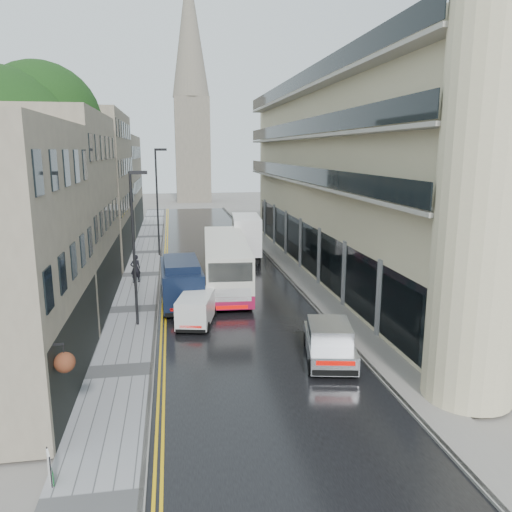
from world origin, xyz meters
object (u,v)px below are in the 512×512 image
object	(u,v)px
navy_van	(164,291)
lamp_post_far	(157,203)
silver_hatchback	(312,355)
white_van	(178,316)
estate_sign	(49,468)
tree_far	(60,186)
white_lorry	(235,241)
lamp_post_near	(134,250)
cream_bus	(208,276)
pedestrian	(136,269)
tree_near	(2,190)

from	to	relation	value
navy_van	lamp_post_far	xyz separation A→B (m)	(-0.63, 16.38, 3.17)
silver_hatchback	lamp_post_far	world-z (taller)	lamp_post_far
white_van	estate_sign	world-z (taller)	white_van
tree_far	white_lorry	distance (m)	14.54
tree_far	navy_van	bearing A→B (deg)	-61.72
white_lorry	lamp_post_near	world-z (taller)	lamp_post_near
navy_van	lamp_post_near	xyz separation A→B (m)	(-1.41, -1.40, 2.60)
cream_bus	pedestrian	size ratio (longest dim) A/B	6.08
tree_far	lamp_post_near	bearing A→B (deg)	-67.85
cream_bus	silver_hatchback	size ratio (longest dim) A/B	2.69
tree_far	silver_hatchback	bearing A→B (deg)	-59.06
silver_hatchback	lamp_post_far	bearing A→B (deg)	116.38
cream_bus	lamp_post_near	distance (m)	5.86
tree_near	silver_hatchback	bearing A→B (deg)	-36.21
white_van	tree_far	bearing A→B (deg)	129.47
pedestrian	navy_van	bearing A→B (deg)	81.95
silver_hatchback	estate_sign	size ratio (longest dim) A/B	5.05
tree_far	cream_bus	xyz separation A→B (m)	(10.67, -12.92, -4.59)
lamp_post_far	tree_near	bearing A→B (deg)	-107.41
tree_near	estate_sign	bearing A→B (deg)	-71.30
estate_sign	white_van	bearing A→B (deg)	52.19
estate_sign	lamp_post_far	bearing A→B (deg)	65.53
tree_near	lamp_post_near	distance (m)	8.36
tree_near	pedestrian	xyz separation A→B (m)	(6.40, 5.16, -5.85)
tree_far	white_lorry	bearing A→B (deg)	-11.56
white_van	estate_sign	distance (m)	11.98
tree_far	lamp_post_near	world-z (taller)	tree_far
lamp_post_near	cream_bus	bearing A→B (deg)	43.15
white_lorry	lamp_post_near	size ratio (longest dim) A/B	0.91
tree_far	pedestrian	bearing A→B (deg)	-52.12
tree_near	silver_hatchback	distance (m)	18.89
cream_bus	white_lorry	distance (m)	10.55
cream_bus	pedestrian	xyz separation A→B (m)	(-4.57, 5.08, -0.54)
tree_far	white_van	xyz separation A→B (m)	(8.80, -17.70, -5.36)
tree_near	cream_bus	distance (m)	12.19
pedestrian	estate_sign	distance (m)	21.29
cream_bus	lamp_post_near	size ratio (longest dim) A/B	1.51
tree_near	tree_far	bearing A→B (deg)	88.68
tree_near	lamp_post_far	world-z (taller)	tree_near
pedestrian	lamp_post_far	bearing A→B (deg)	-122.38
white_lorry	estate_sign	world-z (taller)	white_lorry
cream_bus	estate_sign	distance (m)	17.14
silver_hatchback	white_van	distance (m)	7.92
pedestrian	lamp_post_near	distance (m)	9.19
silver_hatchback	white_lorry	bearing A→B (deg)	102.90
pedestrian	lamp_post_near	xyz separation A→B (m)	(0.62, -8.67, 2.97)
navy_van	estate_sign	xyz separation A→B (m)	(-2.98, -14.00, -0.91)
navy_van	tree_near	bearing A→B (deg)	163.96
tree_near	navy_van	xyz separation A→B (m)	(8.43, -2.11, -5.48)
tree_near	lamp_post_near	world-z (taller)	tree_near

